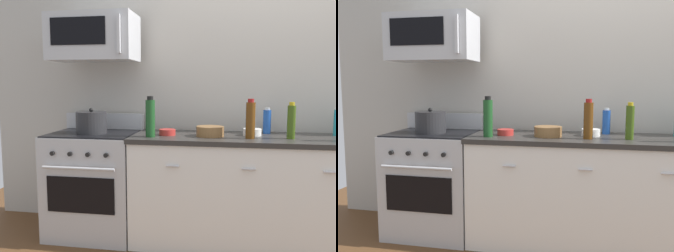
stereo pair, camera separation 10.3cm
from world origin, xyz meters
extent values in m
plane|color=brown|center=(0.00, 0.00, 0.00)|extent=(6.69, 6.69, 0.00)
cube|color=#B7B2A8|center=(0.00, 0.41, 1.35)|extent=(5.57, 0.10, 2.70)
cube|color=white|center=(0.00, 0.00, 0.44)|extent=(2.45, 0.62, 0.88)
cube|color=#2D2B28|center=(0.00, 0.00, 0.90)|extent=(2.48, 0.65, 0.04)
cylinder|color=silver|center=(-0.86, -0.32, 0.72)|extent=(0.10, 0.02, 0.02)
cylinder|color=silver|center=(-0.29, -0.32, 0.72)|extent=(0.10, 0.02, 0.02)
cylinder|color=silver|center=(0.29, -0.32, 0.72)|extent=(0.10, 0.02, 0.02)
cube|color=#B7BABF|center=(-1.62, 0.00, 0.46)|extent=(0.76, 0.64, 0.91)
cube|color=black|center=(-1.62, -0.32, 0.45)|extent=(0.58, 0.01, 0.30)
cylinder|color=#B7BABF|center=(-1.62, -0.35, 0.68)|extent=(0.61, 0.02, 0.02)
cube|color=#B7BABF|center=(-1.62, 0.29, 0.99)|extent=(0.76, 0.06, 0.16)
cube|color=black|center=(-1.62, 0.00, 0.92)|extent=(0.73, 0.61, 0.01)
cylinder|color=black|center=(-1.85, -0.33, 0.79)|extent=(0.04, 0.02, 0.04)
cylinder|color=black|center=(-1.69, -0.33, 0.79)|extent=(0.04, 0.02, 0.04)
cylinder|color=black|center=(-1.54, -0.33, 0.79)|extent=(0.04, 0.02, 0.04)
cylinder|color=black|center=(-1.39, -0.33, 0.79)|extent=(0.04, 0.02, 0.04)
cube|color=#B7BABF|center=(-1.62, 0.05, 1.75)|extent=(0.74, 0.40, 0.40)
cube|color=black|center=(-1.68, -0.15, 1.78)|extent=(0.48, 0.01, 0.22)
cube|color=#B7BABF|center=(-1.32, -0.17, 1.75)|extent=(0.02, 0.04, 0.30)
cylinder|color=#385114|center=(0.04, -0.07, 1.05)|extent=(0.06, 0.06, 0.26)
cylinder|color=#B29919|center=(0.04, -0.07, 1.20)|extent=(0.04, 0.04, 0.03)
cylinder|color=#19471E|center=(-1.07, -0.16, 1.07)|extent=(0.08, 0.08, 0.30)
cylinder|color=black|center=(-1.07, -0.16, 1.24)|extent=(0.05, 0.05, 0.03)
cylinder|color=#1E4CA5|center=(-0.11, 0.21, 1.02)|extent=(0.07, 0.07, 0.21)
cylinder|color=silver|center=(-0.11, 0.21, 1.14)|extent=(0.04, 0.04, 0.02)
cylinder|color=#59330F|center=(-0.27, -0.11, 1.06)|extent=(0.07, 0.07, 0.29)
cylinder|color=maroon|center=(-0.27, -0.11, 1.22)|extent=(0.05, 0.05, 0.03)
cylinder|color=#B72D28|center=(-0.95, -0.03, 0.94)|extent=(0.14, 0.14, 0.05)
torus|color=#B72D28|center=(-0.95, -0.03, 0.97)|extent=(0.14, 0.14, 0.01)
cylinder|color=#B72D28|center=(-0.95, -0.03, 0.92)|extent=(0.08, 0.08, 0.01)
cylinder|color=white|center=(-0.24, 0.06, 0.95)|extent=(0.15, 0.15, 0.06)
torus|color=white|center=(-0.24, 0.06, 0.97)|extent=(0.15, 0.15, 0.01)
cylinder|color=white|center=(-0.24, 0.06, 0.92)|extent=(0.08, 0.08, 0.01)
cylinder|color=brown|center=(-0.59, -0.04, 0.96)|extent=(0.23, 0.23, 0.08)
torus|color=brown|center=(-0.59, -0.04, 1.00)|extent=(0.23, 0.23, 0.01)
cylinder|color=brown|center=(-0.59, -0.04, 0.93)|extent=(0.13, 0.13, 0.01)
cylinder|color=#262628|center=(-1.62, -0.05, 1.02)|extent=(0.26, 0.26, 0.19)
sphere|color=black|center=(-1.62, -0.05, 1.13)|extent=(0.04, 0.04, 0.04)
camera|label=1|loc=(-0.44, -2.96, 1.35)|focal=37.94mm
camera|label=2|loc=(-0.34, -2.94, 1.35)|focal=37.94mm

